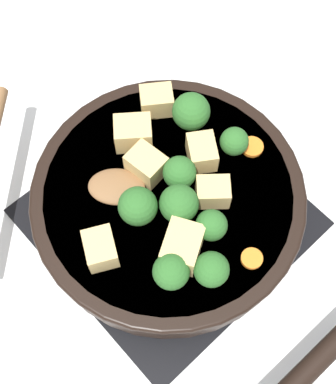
{
  "coord_description": "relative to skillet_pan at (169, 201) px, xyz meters",
  "views": [
    {
      "loc": [
        0.2,
        -0.18,
        0.66
      ],
      "look_at": [
        0.0,
        0.0,
        0.08
      ],
      "focal_mm": 50.0,
      "sensor_mm": 36.0,
      "label": 1
    }
  ],
  "objects": [
    {
      "name": "broccoli_floret_mid_floret",
      "position": [
        0.08,
        -0.07,
        0.05
      ],
      "size": [
        0.04,
        0.04,
        0.05
      ],
      "color": "#709956",
      "rests_on": "skillet_pan"
    },
    {
      "name": "broccoli_floret_east_rim",
      "position": [
        -0.0,
        0.02,
        0.05
      ],
      "size": [
        0.04,
        0.04,
        0.05
      ],
      "color": "#709956",
      "rests_on": "skillet_pan"
    },
    {
      "name": "tofu_cube_east_chunk",
      "position": [
        0.0,
        -0.11,
        0.04
      ],
      "size": [
        0.05,
        0.05,
        0.03
      ],
      "primitive_type": "cube",
      "rotation": [
        0.0,
        0.0,
        5.81
      ],
      "color": "#DBB770",
      "rests_on": "skillet_pan"
    },
    {
      "name": "tofu_cube_center_large",
      "position": [
        -0.08,
        0.02,
        0.04
      ],
      "size": [
        0.06,
        0.06,
        0.04
      ],
      "primitive_type": "cube",
      "rotation": [
        0.0,
        0.0,
        0.9
      ],
      "color": "#DBB770",
      "rests_on": "skillet_pan"
    },
    {
      "name": "broccoli_floret_small_inner",
      "position": [
        0.07,
        0.0,
        0.05
      ],
      "size": [
        0.04,
        0.04,
        0.04
      ],
      "color": "#709956",
      "rests_on": "skillet_pan"
    },
    {
      "name": "broccoli_floret_center_top",
      "position": [
        0.01,
        0.1,
        0.05
      ],
      "size": [
        0.03,
        0.03,
        0.04
      ],
      "color": "#709956",
      "rests_on": "skillet_pan"
    },
    {
      "name": "broccoli_floret_west_rim",
      "position": [
        0.03,
        -0.01,
        0.05
      ],
      "size": [
        0.05,
        0.05,
        0.05
      ],
      "color": "#709956",
      "rests_on": "skillet_pan"
    },
    {
      "name": "carrot_slice_near_center",
      "position": [
        0.12,
        0.01,
        0.03
      ],
      "size": [
        0.02,
        0.02,
        0.01
      ],
      "primitive_type": "cylinder",
      "color": "orange",
      "rests_on": "skillet_pan"
    },
    {
      "name": "broccoli_floret_south_cluster",
      "position": [
        0.1,
        -0.04,
        0.05
      ],
      "size": [
        0.04,
        0.04,
        0.05
      ],
      "color": "#709956",
      "rests_on": "skillet_pan"
    },
    {
      "name": "tofu_cube_mid_small",
      "position": [
        -0.1,
        0.07,
        0.04
      ],
      "size": [
        0.05,
        0.05,
        0.03
      ],
      "primitive_type": "cube",
      "rotation": [
        0.0,
        0.0,
        0.95
      ],
      "color": "#DBB770",
      "rests_on": "skillet_pan"
    },
    {
      "name": "tofu_cube_near_handle",
      "position": [
        -0.04,
        0.0,
        0.04
      ],
      "size": [
        0.05,
        0.04,
        0.03
      ],
      "primitive_type": "cube",
      "rotation": [
        0.0,
        0.0,
        0.13
      ],
      "color": "#DBB770",
      "rests_on": "skillet_pan"
    },
    {
      "name": "carrot_slice_orange_thin",
      "position": [
        0.02,
        0.12,
        0.03
      ],
      "size": [
        0.03,
        0.03,
        0.01
      ],
      "primitive_type": "cylinder",
      "color": "orange",
      "rests_on": "skillet_pan"
    },
    {
      "name": "ground_plane",
      "position": [
        -0.0,
        0.0,
        -0.06
      ],
      "size": [
        2.4,
        2.4,
        0.0
      ],
      "primitive_type": "plane",
      "color": "white"
    },
    {
      "name": "front_burner_grate",
      "position": [
        -0.0,
        0.0,
        -0.05
      ],
      "size": [
        0.31,
        0.31,
        0.03
      ],
      "color": "black",
      "rests_on": "ground_plane"
    },
    {
      "name": "tofu_cube_front_piece",
      "position": [
        0.04,
        0.03,
        0.04
      ],
      "size": [
        0.05,
        0.05,
        0.03
      ],
      "primitive_type": "cube",
      "rotation": [
        0.0,
        0.0,
        0.85
      ],
      "color": "#DBB770",
      "rests_on": "skillet_pan"
    },
    {
      "name": "broccoli_floret_near_spoon",
      "position": [
        0.0,
        -0.05,
        0.05
      ],
      "size": [
        0.05,
        0.05,
        0.05
      ],
      "color": "#709956",
      "rests_on": "skillet_pan"
    },
    {
      "name": "wooden_spoon",
      "position": [
        -0.11,
        -0.11,
        0.03
      ],
      "size": [
        0.25,
        0.25,
        0.02
      ],
      "color": "brown",
      "rests_on": "skillet_pan"
    },
    {
      "name": "tofu_cube_back_piece",
      "position": [
        0.06,
        -0.04,
        0.04
      ],
      "size": [
        0.06,
        0.06,
        0.04
      ],
      "primitive_type": "cube",
      "rotation": [
        0.0,
        0.0,
        5.24
      ],
      "color": "#DBB770",
      "rests_on": "skillet_pan"
    },
    {
      "name": "broccoli_floret_north_edge",
      "position": [
        -0.05,
        0.08,
        0.05
      ],
      "size": [
        0.05,
        0.05,
        0.05
      ],
      "color": "#709956",
      "rests_on": "skillet_pan"
    },
    {
      "name": "skillet_pan",
      "position": [
        0.0,
        0.0,
        0.0
      ],
      "size": [
        0.43,
        0.33,
        0.06
      ],
      "color": "black",
      "rests_on": "front_burner_grate"
    },
    {
      "name": "tofu_cube_west_chunk",
      "position": [
        -0.01,
        0.06,
        0.04
      ],
      "size": [
        0.05,
        0.05,
        0.03
      ],
      "primitive_type": "cube",
      "rotation": [
        0.0,
        0.0,
        5.7
      ],
      "color": "#DBB770",
      "rests_on": "skillet_pan"
    }
  ]
}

